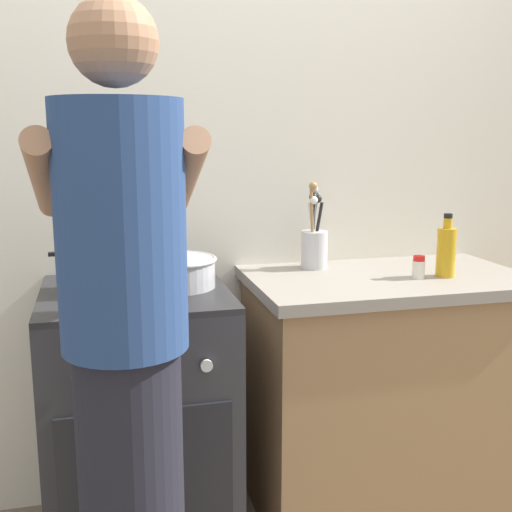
# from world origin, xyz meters

# --- Properties ---
(back_wall) EXTENTS (3.20, 0.10, 2.50)m
(back_wall) POSITION_xyz_m (0.20, 0.50, 1.25)
(back_wall) COLOR silver
(back_wall) RESTS_ON ground
(countertop) EXTENTS (1.00, 0.60, 0.90)m
(countertop) POSITION_xyz_m (0.55, 0.15, 0.45)
(countertop) COLOR #99724C
(countertop) RESTS_ON ground
(stove_range) EXTENTS (0.60, 0.62, 0.90)m
(stove_range) POSITION_xyz_m (-0.35, 0.15, 0.45)
(stove_range) COLOR #2D2D33
(stove_range) RESTS_ON ground
(pot) EXTENTS (0.24, 0.18, 0.14)m
(pot) POSITION_xyz_m (-0.49, 0.16, 0.97)
(pot) COLOR #38383D
(pot) RESTS_ON stove_range
(mixing_bowl) EXTENTS (0.27, 0.27, 0.10)m
(mixing_bowl) POSITION_xyz_m (-0.21, 0.16, 0.95)
(mixing_bowl) COLOR #B7B7BC
(mixing_bowl) RESTS_ON stove_range
(utensil_crock) EXTENTS (0.10, 0.10, 0.33)m
(utensil_crock) POSITION_xyz_m (0.33, 0.33, 1.00)
(utensil_crock) COLOR silver
(utensil_crock) RESTS_ON countertop
(spice_bottle) EXTENTS (0.04, 0.04, 0.08)m
(spice_bottle) POSITION_xyz_m (0.63, 0.08, 0.94)
(spice_bottle) COLOR silver
(spice_bottle) RESTS_ON countertop
(oil_bottle) EXTENTS (0.07, 0.07, 0.23)m
(oil_bottle) POSITION_xyz_m (0.73, 0.08, 0.99)
(oil_bottle) COLOR gold
(oil_bottle) RESTS_ON countertop
(person) EXTENTS (0.41, 0.50, 1.70)m
(person) POSITION_xyz_m (-0.41, -0.40, 0.86)
(person) COLOR black
(person) RESTS_ON ground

